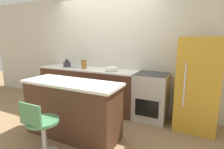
% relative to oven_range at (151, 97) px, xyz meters
% --- Properties ---
extents(ground_plane, '(14.00, 14.00, 0.00)m').
position_rel_oven_range_xyz_m(ground_plane, '(-1.15, -0.31, -0.46)').
color(ground_plane, '#8E704C').
extents(wall_back, '(8.00, 0.06, 2.60)m').
position_rel_oven_range_xyz_m(wall_back, '(-1.15, 0.32, 0.84)').
color(wall_back, beige).
rests_on(wall_back, ground_plane).
extents(back_counter, '(2.36, 0.59, 0.92)m').
position_rel_oven_range_xyz_m(back_counter, '(-1.50, 0.00, -0.00)').
color(back_counter, '#4C2D1E').
rests_on(back_counter, ground_plane).
extents(kitchen_island, '(1.62, 0.60, 0.92)m').
position_rel_oven_range_xyz_m(kitchen_island, '(-1.00, -1.18, -0.00)').
color(kitchen_island, '#4C2D1E').
rests_on(kitchen_island, ground_plane).
extents(oven_range, '(0.62, 0.60, 0.92)m').
position_rel_oven_range_xyz_m(oven_range, '(0.00, 0.00, 0.00)').
color(oven_range, '#B7B2A8').
rests_on(oven_range, ground_plane).
extents(refrigerator, '(0.66, 0.65, 1.61)m').
position_rel_oven_range_xyz_m(refrigerator, '(0.80, -0.02, 0.35)').
color(refrigerator, gold).
rests_on(refrigerator, ground_plane).
extents(stool_chair, '(0.42, 0.42, 0.82)m').
position_rel_oven_range_xyz_m(stool_chair, '(-0.99, -1.82, -0.07)').
color(stool_chair, '#B7B7BC').
rests_on(stool_chair, ground_plane).
extents(kettle, '(0.17, 0.17, 0.19)m').
position_rel_oven_range_xyz_m(kettle, '(-2.05, -0.03, 0.54)').
color(kettle, '#333338').
rests_on(kettle, back_counter).
extents(mixing_bowl, '(0.27, 0.27, 0.07)m').
position_rel_oven_range_xyz_m(mixing_bowl, '(-0.86, -0.03, 0.50)').
color(mixing_bowl, white).
rests_on(mixing_bowl, back_counter).
extents(canister_jar, '(0.12, 0.12, 0.18)m').
position_rel_oven_range_xyz_m(canister_jar, '(-1.56, -0.03, 0.56)').
color(canister_jar, '#9E6623').
rests_on(canister_jar, back_counter).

